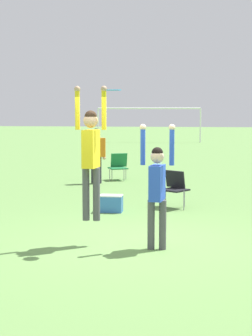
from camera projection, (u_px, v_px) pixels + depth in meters
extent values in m
plane|color=#608C47|center=(133.00, 244.00, 9.58)|extent=(120.00, 120.00, 0.00)
cylinder|color=#4C4C51|center=(86.00, 194.00, 9.45)|extent=(0.12, 0.12, 0.90)
cylinder|color=#4C4C51|center=(96.00, 194.00, 9.43)|extent=(0.12, 0.12, 0.90)
cube|color=yellow|center=(91.00, 149.00, 9.36)|extent=(0.25, 0.42, 0.64)
sphere|color=tan|center=(91.00, 121.00, 9.31)|extent=(0.24, 0.24, 0.24)
sphere|color=black|center=(91.00, 117.00, 9.30)|extent=(0.21, 0.21, 0.21)
cylinder|color=yellow|center=(77.00, 109.00, 9.32)|extent=(0.08, 0.08, 0.67)
sphere|color=tan|center=(77.00, 89.00, 9.28)|extent=(0.10, 0.10, 0.10)
cylinder|color=yellow|center=(104.00, 109.00, 9.26)|extent=(0.08, 0.08, 0.67)
sphere|color=tan|center=(104.00, 89.00, 9.22)|extent=(0.10, 0.10, 0.10)
cylinder|color=#4C4C51|center=(151.00, 225.00, 9.21)|extent=(0.12, 0.12, 0.82)
cylinder|color=#4C4C51|center=(163.00, 225.00, 9.19)|extent=(0.12, 0.12, 0.82)
cube|color=blue|center=(157.00, 183.00, 9.13)|extent=(0.25, 0.44, 0.58)
sphere|color=beige|center=(157.00, 157.00, 9.08)|extent=(0.22, 0.22, 0.22)
sphere|color=black|center=(157.00, 153.00, 9.07)|extent=(0.19, 0.19, 0.19)
cylinder|color=blue|center=(143.00, 146.00, 9.09)|extent=(0.08, 0.08, 0.61)
sphere|color=beige|center=(143.00, 127.00, 9.06)|extent=(0.10, 0.10, 0.10)
cylinder|color=blue|center=(172.00, 146.00, 9.03)|extent=(0.08, 0.08, 0.61)
sphere|color=beige|center=(172.00, 127.00, 9.00)|extent=(0.10, 0.10, 0.10)
cylinder|color=#2D9EDB|center=(114.00, 90.00, 9.06)|extent=(0.25, 0.25, 0.03)
cylinder|color=gray|center=(164.00, 200.00, 12.79)|extent=(0.02, 0.02, 0.45)
cylinder|color=gray|center=(184.00, 201.00, 12.74)|extent=(0.02, 0.02, 0.45)
cylinder|color=gray|center=(165.00, 197.00, 13.24)|extent=(0.02, 0.02, 0.45)
cylinder|color=gray|center=(184.00, 197.00, 13.18)|extent=(0.02, 0.02, 0.45)
cube|color=black|center=(175.00, 190.00, 12.96)|extent=(0.73, 0.73, 0.04)
cube|color=black|center=(175.00, 179.00, 13.18)|extent=(0.49, 0.39, 0.40)
cylinder|color=gray|center=(110.00, 175.00, 17.87)|extent=(0.02, 0.02, 0.40)
cylinder|color=gray|center=(124.00, 175.00, 17.81)|extent=(0.02, 0.02, 0.40)
cylinder|color=gray|center=(112.00, 173.00, 18.32)|extent=(0.02, 0.02, 0.40)
cylinder|color=gray|center=(126.00, 173.00, 18.26)|extent=(0.02, 0.02, 0.40)
cube|color=#1E753D|center=(118.00, 168.00, 18.05)|extent=(0.72, 0.72, 0.04)
cube|color=#1E753D|center=(119.00, 160.00, 18.27)|extent=(0.54, 0.34, 0.45)
cylinder|color=#2D2D38|center=(93.00, 170.00, 17.30)|extent=(0.12, 0.12, 0.82)
cylinder|color=#2D2D38|center=(100.00, 170.00, 17.27)|extent=(0.12, 0.12, 0.82)
cube|color=orange|center=(96.00, 147.00, 17.21)|extent=(0.49, 0.30, 0.58)
sphere|color=tan|center=(96.00, 133.00, 17.16)|extent=(0.22, 0.22, 0.22)
sphere|color=black|center=(96.00, 131.00, 17.16)|extent=(0.19, 0.19, 0.19)
cylinder|color=orange|center=(88.00, 148.00, 17.25)|extent=(0.08, 0.08, 0.62)
sphere|color=tan|center=(88.00, 158.00, 17.28)|extent=(0.10, 0.10, 0.10)
cylinder|color=orange|center=(104.00, 148.00, 17.18)|extent=(0.08, 0.08, 0.62)
sphere|color=tan|center=(104.00, 158.00, 17.21)|extent=(0.10, 0.10, 0.10)
cube|color=#336BB7|center=(111.00, 204.00, 12.54)|extent=(0.50, 0.32, 0.36)
cube|color=silver|center=(111.00, 196.00, 12.52)|extent=(0.51, 0.33, 0.02)
cylinder|color=white|center=(98.00, 125.00, 38.69)|extent=(0.10, 0.10, 2.30)
cylinder|color=white|center=(200.00, 125.00, 37.76)|extent=(0.10, 0.10, 2.30)
cylinder|color=white|center=(149.00, 108.00, 38.10)|extent=(7.00, 0.10, 0.10)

